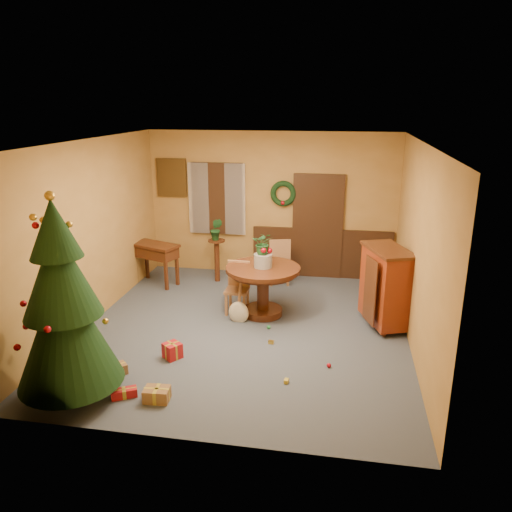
% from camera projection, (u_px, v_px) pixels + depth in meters
% --- Properties ---
extents(room_envelope, '(5.50, 5.50, 5.50)m').
position_uv_depth(room_envelope, '(281.00, 222.00, 10.06)').
color(room_envelope, '#353E4D').
rests_on(room_envelope, ground).
extents(dining_table, '(1.23, 1.23, 0.85)m').
position_uv_depth(dining_table, '(263.00, 281.00, 8.26)').
color(dining_table, black).
rests_on(dining_table, floor).
extents(urn, '(0.30, 0.30, 0.22)m').
position_uv_depth(urn, '(263.00, 261.00, 8.15)').
color(urn, slate).
rests_on(urn, dining_table).
extents(centerpiece_plant, '(0.33, 0.29, 0.37)m').
position_uv_depth(centerpiece_plant, '(263.00, 243.00, 8.06)').
color(centerpiece_plant, '#1E4C23').
rests_on(centerpiece_plant, urn).
extents(chair_near, '(0.38, 0.38, 0.88)m').
position_uv_depth(chair_near, '(238.00, 285.00, 8.43)').
color(chair_near, '#9A643D').
rests_on(chair_near, floor).
extents(chair_far, '(0.50, 0.50, 0.94)m').
position_uv_depth(chair_far, '(279.00, 260.00, 9.66)').
color(chair_far, '#9A643D').
rests_on(chair_far, floor).
extents(guitar, '(0.37, 0.53, 0.76)m').
position_uv_depth(guitar, '(239.00, 299.00, 8.04)').
color(guitar, beige).
rests_on(guitar, floor).
extents(plant_stand, '(0.33, 0.33, 0.85)m').
position_uv_depth(plant_stand, '(217.00, 256.00, 9.84)').
color(plant_stand, black).
rests_on(plant_stand, floor).
extents(stand_plant, '(0.25, 0.21, 0.43)m').
position_uv_depth(stand_plant, '(216.00, 229.00, 9.68)').
color(stand_plant, '#19471E').
rests_on(stand_plant, plant_stand).
extents(christmas_tree, '(1.23, 1.23, 2.54)m').
position_uv_depth(christmas_tree, '(63.00, 306.00, 5.73)').
color(christmas_tree, '#382111').
rests_on(christmas_tree, floor).
extents(writing_desk, '(1.02, 0.75, 0.82)m').
position_uv_depth(writing_desk, '(155.00, 254.00, 9.66)').
color(writing_desk, black).
rests_on(writing_desk, floor).
extents(sideboard, '(0.85, 1.13, 1.29)m').
position_uv_depth(sideboard, '(386.00, 285.00, 7.83)').
color(sideboard, '#5E1E0A').
rests_on(sideboard, floor).
extents(gift_a, '(0.32, 0.24, 0.16)m').
position_uv_depth(gift_a, '(157.00, 394.00, 6.00)').
color(gift_a, brown).
rests_on(gift_a, floor).
extents(gift_b, '(0.31, 0.31, 0.22)m').
position_uv_depth(gift_b, '(172.00, 351.00, 6.99)').
color(gift_b, '#A11519').
rests_on(gift_b, floor).
extents(gift_c, '(0.31, 0.31, 0.14)m').
position_uv_depth(gift_c, '(117.00, 370.00, 6.57)').
color(gift_c, brown).
rests_on(gift_c, floor).
extents(gift_d, '(0.33, 0.26, 0.11)m').
position_uv_depth(gift_d, '(124.00, 393.00, 6.07)').
color(gift_d, '#A11519').
rests_on(gift_d, floor).
extents(toy_a, '(0.09, 0.09, 0.05)m').
position_uv_depth(toy_a, '(234.00, 318.00, 8.25)').
color(toy_a, '#24369D').
rests_on(toy_a, floor).
extents(toy_b, '(0.06, 0.06, 0.06)m').
position_uv_depth(toy_b, '(269.00, 327.00, 7.89)').
color(toy_b, '#258841').
rests_on(toy_b, floor).
extents(toy_c, '(0.06, 0.09, 0.05)m').
position_uv_depth(toy_c, '(286.00, 381.00, 6.39)').
color(toy_c, gold).
rests_on(toy_c, floor).
extents(toy_d, '(0.06, 0.06, 0.06)m').
position_uv_depth(toy_d, '(329.00, 365.00, 6.75)').
color(toy_d, '#AF0B1A').
rests_on(toy_d, floor).
extents(toy_e, '(0.08, 0.06, 0.05)m').
position_uv_depth(toy_e, '(271.00, 342.00, 7.41)').
color(toy_e, gold).
rests_on(toy_e, floor).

